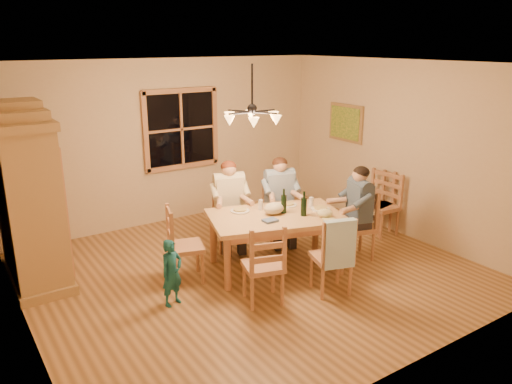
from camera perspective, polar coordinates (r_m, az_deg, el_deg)
floor at (r=6.75m, az=-0.40°, el=-9.07°), size 5.50×5.50×0.00m
ceiling at (r=6.07m, az=-0.45°, el=14.48°), size 5.50×5.00×0.02m
wall_back at (r=8.43m, az=-9.82°, el=5.67°), size 5.50×0.02×2.70m
wall_left at (r=5.36m, az=-25.88°, el=-2.31°), size 0.02×5.00×2.70m
wall_right at (r=8.08m, az=16.19°, el=4.75°), size 0.02×5.00×2.70m
window at (r=8.45m, az=-8.54°, el=7.13°), size 1.30×0.06×1.30m
painting at (r=8.81m, az=10.22°, el=7.78°), size 0.06×0.78×0.64m
chandelier at (r=6.13m, az=-0.44°, el=8.65°), size 0.77×0.68×0.71m
armoire at (r=6.75m, az=-24.52°, el=-1.03°), size 0.66×1.40×2.30m
dining_table at (r=6.61m, az=2.29°, el=-3.48°), size 1.96×1.52×0.76m
chair_far_left at (r=7.36m, az=-3.00°, el=-4.28°), size 0.54×0.53×0.99m
chair_far_right at (r=7.56m, az=2.68°, el=-3.68°), size 0.54×0.53×0.99m
chair_near_left at (r=5.91m, az=0.80°, el=-9.77°), size 0.54×0.53×0.99m
chair_near_right at (r=6.20m, az=8.54°, el=-8.64°), size 0.54×0.53×0.99m
chair_end_left at (r=6.48m, az=-7.94°, el=-7.45°), size 0.53×0.54×0.99m
chair_end_right at (r=7.19m, az=11.39°, el=-5.11°), size 0.53×0.54×0.99m
adult_woman at (r=7.18m, az=-3.07°, el=-0.27°), size 0.49×0.51×0.87m
adult_plaid_man at (r=7.39m, az=2.73°, el=0.23°), size 0.49×0.51×0.87m
adult_slate_man at (r=7.01m, az=11.64°, el=-1.03°), size 0.51×0.49×0.87m
towel at (r=5.88m, az=9.49°, el=-5.90°), size 0.39×0.21×0.58m
wine_bottle_a at (r=6.61m, az=3.19°, el=-1.03°), size 0.08×0.08×0.33m
wine_bottle_b at (r=6.52m, az=5.49°, el=-1.33°), size 0.08×0.08×0.33m
plate_woman at (r=6.70m, az=-1.84°, el=-2.17°), size 0.26×0.26×0.02m
plate_plaid at (r=6.95m, az=3.63°, el=-1.48°), size 0.26×0.26×0.02m
plate_slate at (r=6.82m, az=7.38°, el=-1.95°), size 0.26×0.26×0.02m
wine_glass_a at (r=6.75m, az=0.53°, el=-1.47°), size 0.06×0.06×0.14m
wine_glass_b at (r=6.90m, az=6.32°, el=-1.17°), size 0.06×0.06×0.14m
cap at (r=6.53m, az=7.88°, el=-2.41°), size 0.20×0.20×0.11m
napkin at (r=6.33m, az=1.63°, el=-3.27°), size 0.21×0.19×0.03m
cloth_bundle at (r=6.59m, az=2.06°, el=-1.88°), size 0.28×0.22×0.15m
child at (r=5.89m, az=-9.60°, el=-9.08°), size 0.34×0.27×0.80m
chair_spare_front at (r=8.23m, az=13.45°, el=-2.40°), size 0.51×0.52×0.99m
chair_spare_back at (r=8.14m, az=14.15°, el=-2.66°), size 0.44×0.46×0.99m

